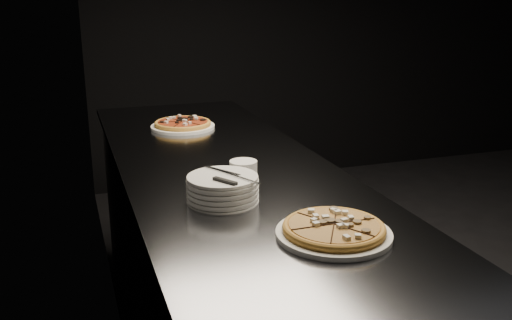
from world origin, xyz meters
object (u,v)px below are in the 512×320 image
object	(u,v)px
ramekin	(243,172)
cutlery	(227,176)
pizza_tomato	(183,124)
plate_stack	(223,189)
pizza_mushroom	(334,230)
counter	(231,286)

from	to	relation	value
ramekin	cutlery	bearing A→B (deg)	-123.71
pizza_tomato	cutlery	size ratio (longest dim) A/B	1.32
plate_stack	cutlery	size ratio (longest dim) A/B	0.96
cutlery	pizza_tomato	bearing A→B (deg)	53.92
ramekin	pizza_mushroom	bearing A→B (deg)	-78.55
pizza_mushroom	ramekin	size ratio (longest dim) A/B	3.33
cutlery	ramekin	world-z (taller)	cutlery
counter	plate_stack	xyz separation A→B (m)	(-0.11, -0.30, 0.50)
plate_stack	ramekin	world-z (taller)	same
pizza_tomato	counter	bearing A→B (deg)	-87.47
plate_stack	ramekin	size ratio (longest dim) A/B	2.36
pizza_tomato	ramekin	world-z (taller)	ramekin
pizza_mushroom	plate_stack	world-z (taller)	plate_stack
counter	plate_stack	bearing A→B (deg)	-109.93
pizza_tomato	cutlery	xyz separation A→B (m)	(-0.07, -0.97, 0.06)
pizza_tomato	cutlery	distance (m)	0.98
pizza_mushroom	ramekin	xyz separation A→B (m)	(-0.09, 0.46, 0.02)
plate_stack	ramekin	distance (m)	0.17
pizza_mushroom	pizza_tomato	xyz separation A→B (m)	(-0.12, 1.29, -0.00)
plate_stack	pizza_mushroom	bearing A→B (deg)	-59.25
counter	ramekin	bearing A→B (deg)	-91.10
cutlery	plate_stack	bearing A→B (deg)	85.72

